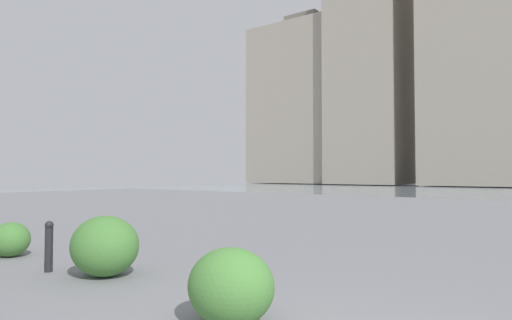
# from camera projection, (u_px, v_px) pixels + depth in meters

# --- Properties ---
(building_slab) EXTENTS (11.86, 15.45, 36.71)m
(building_slab) POSITION_uv_depth(u_px,v_px,m) (474.00, 54.00, 60.12)
(building_slab) COLOR #9E9384
(building_slab) RESTS_ON ground
(building_annex) EXTENTS (10.87, 12.83, 37.46)m
(building_annex) POSITION_uv_depth(u_px,v_px,m) (371.00, 72.00, 68.40)
(building_annex) COLOR #9E9384
(building_annex) RESTS_ON ground
(building_highrise) EXTENTS (17.27, 12.06, 29.63)m
(building_highrise) POSITION_uv_depth(u_px,v_px,m) (305.00, 105.00, 76.16)
(building_highrise) COLOR #9E9384
(building_highrise) RESTS_ON ground
(bollard_near) EXTENTS (0.13, 0.13, 0.78)m
(bollard_near) POSITION_uv_depth(u_px,v_px,m) (49.00, 245.00, 6.68)
(bollard_near) COLOR #232328
(bollard_near) RESTS_ON ground
(shrub_low) EXTENTS (0.91, 0.82, 0.77)m
(shrub_low) POSITION_uv_depth(u_px,v_px,m) (231.00, 286.00, 4.32)
(shrub_low) COLOR #477F38
(shrub_low) RESTS_ON ground
(shrub_round) EXTENTS (0.74, 0.66, 0.63)m
(shrub_round) POSITION_uv_depth(u_px,v_px,m) (10.00, 239.00, 7.90)
(shrub_round) COLOR #477F38
(shrub_round) RESTS_ON ground
(shrub_tall) EXTENTS (1.05, 0.95, 0.89)m
(shrub_tall) POSITION_uv_depth(u_px,v_px,m) (105.00, 246.00, 6.39)
(shrub_tall) COLOR #477F38
(shrub_tall) RESTS_ON ground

